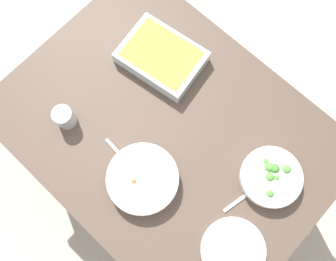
{
  "coord_description": "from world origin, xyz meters",
  "views": [
    {
      "loc": [
        0.25,
        -0.26,
        2.06
      ],
      "look_at": [
        0.0,
        0.0,
        0.74
      ],
      "focal_mm": 39.76,
      "sensor_mm": 36.0,
      "label": 1
    }
  ],
  "objects": [
    {
      "name": "ground_plane",
      "position": [
        0.0,
        0.0,
        0.0
      ],
      "size": [
        6.0,
        6.0,
        0.0
      ],
      "primitive_type": "plane",
      "color": "#B2A899"
    },
    {
      "name": "dining_table",
      "position": [
        0.0,
        0.0,
        0.65
      ],
      "size": [
        1.2,
        0.9,
        0.74
      ],
      "color": "#4C3D33",
      "rests_on": "ground_plane"
    },
    {
      "name": "stew_bowl",
      "position": [
        0.06,
        -0.19,
        0.77
      ],
      "size": [
        0.25,
        0.25,
        0.06
      ],
      "color": "white",
      "rests_on": "dining_table"
    },
    {
      "name": "broccoli_bowl",
      "position": [
        0.38,
        0.11,
        0.77
      ],
      "size": [
        0.22,
        0.22,
        0.06
      ],
      "color": "white",
      "rests_on": "dining_table"
    },
    {
      "name": "baking_dish",
      "position": [
        -0.21,
        0.19,
        0.77
      ],
      "size": [
        0.33,
        0.26,
        0.06
      ],
      "color": "silver",
      "rests_on": "dining_table"
    },
    {
      "name": "drink_cup",
      "position": [
        -0.3,
        -0.23,
        0.78
      ],
      "size": [
        0.07,
        0.07,
        0.08
      ],
      "color": "#B2BCC6",
      "rests_on": "dining_table"
    },
    {
      "name": "side_plate",
      "position": [
        0.45,
        -0.16,
        0.75
      ],
      "size": [
        0.22,
        0.22,
        0.01
      ],
      "primitive_type": "cylinder",
      "color": "white",
      "rests_on": "dining_table"
    },
    {
      "name": "spoon_by_stew",
      "position": [
        -0.03,
        -0.19,
        0.74
      ],
      "size": [
        0.18,
        0.03,
        0.01
      ],
      "color": "silver",
      "rests_on": "dining_table"
    },
    {
      "name": "spoon_by_broccoli",
      "position": [
        0.36,
        0.03,
        0.74
      ],
      "size": [
        0.06,
        0.18,
        0.01
      ],
      "color": "silver",
      "rests_on": "dining_table"
    }
  ]
}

